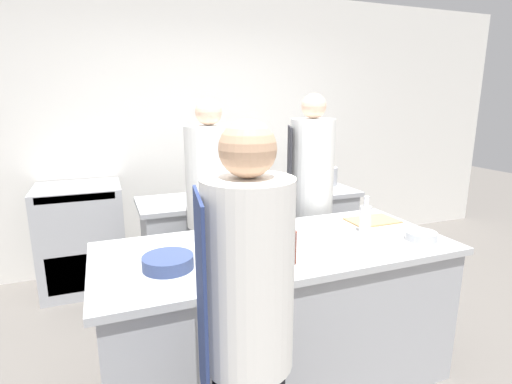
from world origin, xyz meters
The scene contains 17 objects.
ground_plane centered at (0.00, 0.00, 0.00)m, with size 16.00×16.00×0.00m, color #605B56.
wall_back centered at (0.00, 2.13, 1.40)m, with size 8.00×0.06×2.80m.
prep_counter centered at (0.00, 0.00, 0.44)m, with size 2.11×0.92×0.88m.
pass_counter centered at (0.31, 1.25, 0.44)m, with size 2.01×0.61×0.88m.
oven_range centered at (-1.16, 1.77, 0.49)m, with size 0.73×0.61×0.97m.
chef_at_prep_near centered at (-0.48, -0.80, 0.84)m, with size 0.36×0.34×1.68m.
chef_at_stove centered at (-0.19, 0.77, 0.87)m, with size 0.40×0.39×1.74m.
chef_at_pass_far centered at (0.62, 0.72, 0.89)m, with size 0.41×0.40×1.77m.
bottle_olive_oil centered at (0.64, 0.02, 0.98)m, with size 0.07×0.07×0.24m.
bottle_vinegar centered at (-0.40, -0.16, 0.96)m, with size 0.08×0.08×0.20m.
bottle_wine centered at (-0.05, -0.25, 0.98)m, with size 0.08×0.08×0.24m.
bottle_cooking_oil centered at (-0.29, 0.29, 0.96)m, with size 0.08×0.08×0.20m.
bowl_mixing_large centered at (0.87, -0.24, 0.91)m, with size 0.19×0.19×0.05m.
bowl_prep_small centered at (-0.66, -0.09, 0.92)m, with size 0.26×0.26×0.07m.
cup centered at (-0.09, -0.15, 0.93)m, with size 0.10×0.10×0.09m.
cutting_board centered at (0.83, 0.19, 0.89)m, with size 0.35×0.23×0.01m.
stockpot centered at (1.14, 1.37, 0.97)m, with size 0.25×0.25×0.18m.
Camera 1 is at (-0.93, -2.04, 1.74)m, focal length 28.00 mm.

